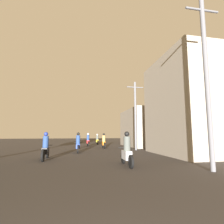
{
  "coord_description": "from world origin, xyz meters",
  "views": [
    {
      "loc": [
        -0.27,
        -0.03,
        1.47
      ],
      "look_at": [
        3.1,
        17.65,
        3.74
      ],
      "focal_mm": 28.0,
      "sensor_mm": 36.0,
      "label": 1
    }
  ],
  "objects_px": {
    "motorcycle_orange": "(104,142)",
    "motorcycle_red": "(88,141)",
    "motorcycle_yellow": "(97,140)",
    "utility_pole_near": "(207,76)",
    "utility_pole_far": "(135,114)",
    "motorcycle_blue": "(78,144)",
    "building_right_far": "(148,128)",
    "building_right_near": "(193,106)",
    "motorcycle_silver": "(127,152)",
    "motorcycle_black": "(46,148)"
  },
  "relations": [
    {
      "from": "motorcycle_orange",
      "to": "motorcycle_red",
      "type": "height_order",
      "value": "motorcycle_red"
    },
    {
      "from": "motorcycle_yellow",
      "to": "utility_pole_near",
      "type": "bearing_deg",
      "value": -77.76
    },
    {
      "from": "motorcycle_yellow",
      "to": "utility_pole_far",
      "type": "distance_m",
      "value": 10.48
    },
    {
      "from": "motorcycle_blue",
      "to": "building_right_far",
      "type": "distance_m",
      "value": 10.44
    },
    {
      "from": "building_right_near",
      "to": "utility_pole_far",
      "type": "distance_m",
      "value": 5.17
    },
    {
      "from": "motorcycle_blue",
      "to": "motorcycle_silver",
      "type": "bearing_deg",
      "value": -77.95
    },
    {
      "from": "motorcycle_black",
      "to": "motorcycle_orange",
      "type": "xyz_separation_m",
      "value": [
        4.49,
        7.59,
        -0.01
      ]
    },
    {
      "from": "motorcycle_black",
      "to": "motorcycle_orange",
      "type": "height_order",
      "value": "motorcycle_black"
    },
    {
      "from": "utility_pole_near",
      "to": "utility_pole_far",
      "type": "bearing_deg",
      "value": 90.31
    },
    {
      "from": "motorcycle_orange",
      "to": "utility_pole_far",
      "type": "xyz_separation_m",
      "value": [
        2.58,
        -2.85,
        2.74
      ]
    },
    {
      "from": "motorcycle_red",
      "to": "motorcycle_yellow",
      "type": "height_order",
      "value": "motorcycle_red"
    },
    {
      "from": "building_right_near",
      "to": "building_right_far",
      "type": "bearing_deg",
      "value": 90.01
    },
    {
      "from": "motorcycle_silver",
      "to": "motorcycle_red",
      "type": "bearing_deg",
      "value": 102.15
    },
    {
      "from": "utility_pole_near",
      "to": "utility_pole_far",
      "type": "xyz_separation_m",
      "value": [
        -0.05,
        9.34,
        -0.52
      ]
    },
    {
      "from": "motorcycle_black",
      "to": "utility_pole_near",
      "type": "xyz_separation_m",
      "value": [
        7.12,
        -4.61,
        3.25
      ]
    },
    {
      "from": "motorcycle_blue",
      "to": "motorcycle_orange",
      "type": "bearing_deg",
      "value": 48.56
    },
    {
      "from": "motorcycle_orange",
      "to": "building_right_near",
      "type": "xyz_separation_m",
      "value": [
        5.78,
        -6.9,
        2.92
      ]
    },
    {
      "from": "motorcycle_black",
      "to": "building_right_near",
      "type": "xyz_separation_m",
      "value": [
        10.27,
        0.68,
        2.91
      ]
    },
    {
      "from": "motorcycle_yellow",
      "to": "utility_pole_near",
      "type": "relative_size",
      "value": 0.25
    },
    {
      "from": "motorcycle_black",
      "to": "motorcycle_blue",
      "type": "xyz_separation_m",
      "value": [
        1.84,
        3.65,
        -0.0
      ]
    },
    {
      "from": "motorcycle_black",
      "to": "utility_pole_far",
      "type": "relative_size",
      "value": 0.33
    },
    {
      "from": "motorcycle_yellow",
      "to": "building_right_far",
      "type": "bearing_deg",
      "value": -36.04
    },
    {
      "from": "motorcycle_blue",
      "to": "utility_pole_near",
      "type": "distance_m",
      "value": 10.33
    },
    {
      "from": "motorcycle_red",
      "to": "building_right_far",
      "type": "relative_size",
      "value": 0.26
    },
    {
      "from": "motorcycle_blue",
      "to": "utility_pole_far",
      "type": "bearing_deg",
      "value": 4.24
    },
    {
      "from": "motorcycle_black",
      "to": "building_right_far",
      "type": "bearing_deg",
      "value": 47.77
    },
    {
      "from": "motorcycle_silver",
      "to": "utility_pole_far",
      "type": "relative_size",
      "value": 0.3
    },
    {
      "from": "utility_pole_near",
      "to": "motorcycle_orange",
      "type": "bearing_deg",
      "value": 102.19
    },
    {
      "from": "building_right_near",
      "to": "motorcycle_yellow",
      "type": "bearing_deg",
      "value": 112.55
    },
    {
      "from": "motorcycle_black",
      "to": "utility_pole_far",
      "type": "distance_m",
      "value": 8.94
    },
    {
      "from": "motorcycle_orange",
      "to": "motorcycle_yellow",
      "type": "distance_m",
      "value": 6.93
    },
    {
      "from": "motorcycle_blue",
      "to": "motorcycle_yellow",
      "type": "xyz_separation_m",
      "value": [
        2.69,
        10.87,
        -0.04
      ]
    },
    {
      "from": "building_right_far",
      "to": "building_right_near",
      "type": "bearing_deg",
      "value": -89.99
    },
    {
      "from": "motorcycle_orange",
      "to": "building_right_far",
      "type": "xyz_separation_m",
      "value": [
        5.78,
        2.02,
        1.58
      ]
    },
    {
      "from": "motorcycle_blue",
      "to": "motorcycle_orange",
      "type": "height_order",
      "value": "motorcycle_blue"
    },
    {
      "from": "motorcycle_red",
      "to": "utility_pole_near",
      "type": "bearing_deg",
      "value": -80.38
    },
    {
      "from": "motorcycle_orange",
      "to": "utility_pole_far",
      "type": "height_order",
      "value": "utility_pole_far"
    },
    {
      "from": "motorcycle_blue",
      "to": "building_right_far",
      "type": "height_order",
      "value": "building_right_far"
    },
    {
      "from": "motorcycle_silver",
      "to": "motorcycle_yellow",
      "type": "xyz_separation_m",
      "value": [
        0.41,
        17.27,
        -0.04
      ]
    },
    {
      "from": "building_right_far",
      "to": "utility_pole_near",
      "type": "height_order",
      "value": "utility_pole_near"
    },
    {
      "from": "motorcycle_blue",
      "to": "motorcycle_orange",
      "type": "distance_m",
      "value": 4.74
    },
    {
      "from": "motorcycle_black",
      "to": "motorcycle_orange",
      "type": "relative_size",
      "value": 1.06
    },
    {
      "from": "motorcycle_blue",
      "to": "motorcycle_yellow",
      "type": "distance_m",
      "value": 11.19
    },
    {
      "from": "motorcycle_orange",
      "to": "utility_pole_near",
      "type": "distance_m",
      "value": 12.89
    },
    {
      "from": "motorcycle_black",
      "to": "building_right_far",
      "type": "distance_m",
      "value": 14.15
    },
    {
      "from": "motorcycle_silver",
      "to": "motorcycle_blue",
      "type": "distance_m",
      "value": 6.8
    },
    {
      "from": "building_right_near",
      "to": "utility_pole_near",
      "type": "height_order",
      "value": "utility_pole_near"
    },
    {
      "from": "motorcycle_orange",
      "to": "motorcycle_silver",
      "type": "bearing_deg",
      "value": -101.4
    },
    {
      "from": "motorcycle_black",
      "to": "motorcycle_blue",
      "type": "bearing_deg",
      "value": 67.93
    },
    {
      "from": "motorcycle_yellow",
      "to": "building_right_near",
      "type": "xyz_separation_m",
      "value": [
        5.74,
        -13.83,
        2.95
      ]
    }
  ]
}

